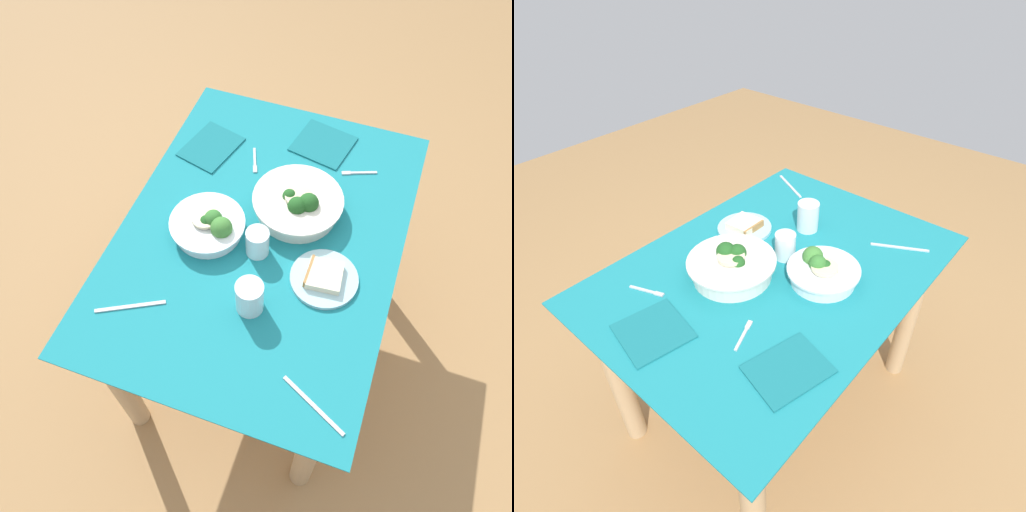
% 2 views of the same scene
% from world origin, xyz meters
% --- Properties ---
extents(ground_plane, '(6.00, 6.00, 0.00)m').
position_xyz_m(ground_plane, '(0.00, 0.00, 0.00)').
color(ground_plane, '#9E7547').
extents(dining_table, '(1.11, 0.81, 0.71)m').
position_xyz_m(dining_table, '(0.00, 0.00, 0.57)').
color(dining_table, '#197A84').
rests_on(dining_table, ground_plane).
extents(broccoli_bowl_far, '(0.27, 0.27, 0.10)m').
position_xyz_m(broccoli_bowl_far, '(-0.11, 0.08, 0.74)').
color(broccoli_bowl_far, silver).
rests_on(broccoli_bowl_far, dining_table).
extents(broccoli_bowl_near, '(0.22, 0.22, 0.09)m').
position_xyz_m(broccoli_bowl_near, '(0.04, -0.14, 0.74)').
color(broccoli_bowl_near, white).
rests_on(broccoli_bowl_near, dining_table).
extents(bread_side_plate, '(0.19, 0.19, 0.04)m').
position_xyz_m(bread_side_plate, '(0.09, 0.21, 0.72)').
color(bread_side_plate, '#99C6D1').
rests_on(bread_side_plate, dining_table).
extents(water_glass_center, '(0.08, 0.08, 0.10)m').
position_xyz_m(water_glass_center, '(0.24, 0.05, 0.76)').
color(water_glass_center, silver).
rests_on(water_glass_center, dining_table).
extents(water_glass_side, '(0.07, 0.07, 0.09)m').
position_xyz_m(water_glass_side, '(0.06, 0.01, 0.75)').
color(water_glass_side, silver).
rests_on(water_glass_side, dining_table).
extents(fork_by_far_bowl, '(0.05, 0.11, 0.00)m').
position_xyz_m(fork_by_far_bowl, '(-0.33, 0.21, 0.71)').
color(fork_by_far_bowl, '#B7B7BC').
rests_on(fork_by_far_bowl, dining_table).
extents(fork_by_near_bowl, '(0.10, 0.05, 0.00)m').
position_xyz_m(fork_by_near_bowl, '(-0.27, -0.11, 0.71)').
color(fork_by_near_bowl, '#B7B7BC').
rests_on(fork_by_near_bowl, dining_table).
extents(table_knife_left, '(0.10, 0.17, 0.00)m').
position_xyz_m(table_knife_left, '(0.34, -0.25, 0.71)').
color(table_knife_left, '#B7B7BC').
rests_on(table_knife_left, dining_table).
extents(table_knife_right, '(0.10, 0.18, 0.00)m').
position_xyz_m(table_knife_right, '(0.44, 0.29, 0.71)').
color(table_knife_right, '#B7B7BC').
rests_on(table_knife_right, dining_table).
extents(napkin_folded_upper, '(0.20, 0.21, 0.01)m').
position_xyz_m(napkin_folded_upper, '(-0.41, 0.07, 0.71)').
color(napkin_folded_upper, '#156870').
rests_on(napkin_folded_upper, dining_table).
extents(napkin_folded_lower, '(0.22, 0.19, 0.01)m').
position_xyz_m(napkin_folded_lower, '(-0.28, -0.27, 0.71)').
color(napkin_folded_lower, '#156870').
rests_on(napkin_folded_lower, dining_table).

